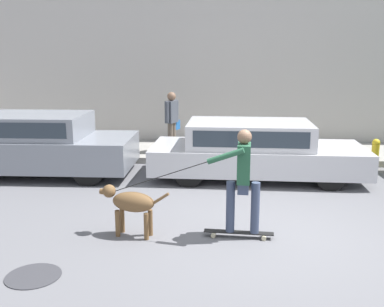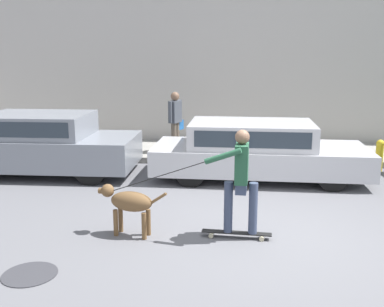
# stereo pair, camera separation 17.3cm
# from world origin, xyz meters

# --- Properties ---
(ground_plane) EXTENTS (36.00, 36.00, 0.00)m
(ground_plane) POSITION_xyz_m (0.00, 0.00, 0.00)
(ground_plane) COLOR slate
(back_wall) EXTENTS (32.00, 0.30, 4.63)m
(back_wall) POSITION_xyz_m (0.00, 6.78, 2.31)
(back_wall) COLOR #B2ADA8
(back_wall) RESTS_ON ground_plane
(sidewalk_curb) EXTENTS (30.00, 2.35, 0.15)m
(sidewalk_curb) POSITION_xyz_m (0.00, 5.44, 0.07)
(sidewalk_curb) COLOR gray
(sidewalk_curb) RESTS_ON ground_plane
(parked_car_0) EXTENTS (3.98, 1.87, 1.35)m
(parked_car_0) POSITION_xyz_m (-4.63, 3.16, 0.67)
(parked_car_0) COLOR black
(parked_car_0) RESTS_ON ground_plane
(parked_car_1) EXTENTS (4.56, 1.94, 1.22)m
(parked_car_1) POSITION_xyz_m (0.07, 3.16, 0.61)
(parked_car_1) COLOR black
(parked_car_1) RESTS_ON ground_plane
(dog) EXTENTS (1.06, 0.43, 0.75)m
(dog) POSITION_xyz_m (-1.97, -0.17, 0.50)
(dog) COLOR brown
(dog) RESTS_ON ground_plane
(skateboarder) EXTENTS (2.42, 0.52, 1.60)m
(skateboarder) POSITION_xyz_m (-0.35, -0.15, 0.92)
(skateboarder) COLOR beige
(skateboarder) RESTS_ON ground_plane
(pedestrian_with_bag) EXTENTS (0.35, 0.61, 1.55)m
(pedestrian_with_bag) POSITION_xyz_m (-1.91, 5.03, 1.01)
(pedestrian_with_bag) COLOR brown
(pedestrian_with_bag) RESTS_ON sidewalk_curb
(manhole_cover) EXTENTS (0.66, 0.66, 0.01)m
(manhole_cover) POSITION_xyz_m (-2.91, -1.50, 0.01)
(manhole_cover) COLOR #38383D
(manhole_cover) RESTS_ON ground_plane
(fire_hydrant) EXTENTS (0.18, 0.18, 0.73)m
(fire_hydrant) POSITION_xyz_m (2.90, 4.01, 0.38)
(fire_hydrant) COLOR gold
(fire_hydrant) RESTS_ON ground_plane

